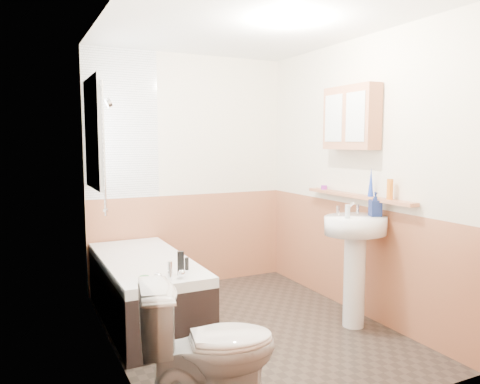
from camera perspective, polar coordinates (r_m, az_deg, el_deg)
name	(u,v)px	position (r m, az deg, el deg)	size (l,w,h in m)	color
floor	(248,328)	(4.13, 0.95, -16.29)	(2.80, 2.80, 0.00)	black
ceiling	(248,24)	(3.92, 1.02, 19.78)	(2.80, 2.80, 0.00)	white
wall_back	(189,172)	(5.12, -6.21, 2.49)	(2.20, 0.02, 2.50)	#EEE1C4
wall_front	(365,202)	(2.66, 14.94, -1.13)	(2.20, 0.02, 2.50)	#EEE1C4
wall_left	(110,188)	(3.47, -15.58, 0.53)	(0.02, 2.80, 2.50)	#EEE1C4
wall_right	(355,177)	(4.44, 13.86, 1.78)	(0.02, 2.80, 2.50)	#EEE1C4
wainscot_right	(351,257)	(4.55, 13.39, -7.70)	(0.01, 2.80, 1.00)	#B46F4A
wainscot_front	(358,331)	(2.86, 14.21, -16.13)	(2.20, 0.01, 1.00)	#B46F4A
wainscot_back	(191,240)	(5.20, -6.03, -5.80)	(2.20, 0.01, 1.00)	#B46F4A
tile_cladding_left	(113,187)	(3.47, -15.22, 0.55)	(0.01, 2.80, 2.50)	white
tile_return_back	(121,124)	(4.89, -14.28, 8.02)	(0.75, 0.01, 1.50)	white
window	(94,133)	(4.40, -17.40, 6.85)	(0.03, 0.79, 0.99)	white
bathtub	(145,288)	(4.27, -11.45, -11.43)	(0.70, 1.64, 0.71)	black
shower_riser	(105,137)	(4.00, -16.13, 6.51)	(0.10, 0.07, 1.11)	silver
toilet	(209,349)	(2.85, -3.78, -18.54)	(0.44, 0.79, 0.78)	white
sink	(355,248)	(4.09, 13.85, -6.68)	(0.56, 0.45, 1.07)	white
pine_shelf	(357,196)	(4.33, 14.04, -0.48)	(0.10, 1.35, 0.03)	#B46F4A
medicine_cabinet	(351,118)	(4.34, 13.36, 8.80)	(0.16, 0.63, 0.57)	#B46F4A
foam_can	(390,189)	(4.02, 17.80, 0.32)	(0.05, 0.05, 0.17)	orange
green_bottle	(371,182)	(4.18, 15.67, 1.16)	(0.05, 0.05, 0.25)	#19339E
black_jar	(324,187)	(4.71, 10.22, 0.56)	(0.06, 0.06, 0.04)	purple
soap_bottle	(375,211)	(4.08, 16.15, -2.20)	(0.09, 0.20, 0.09)	navy
clear_bottle	(348,212)	(3.91, 12.98, -2.34)	(0.04, 0.04, 0.11)	silver
blue_gel	(181,263)	(3.63, -7.23, -8.58)	(0.05, 0.03, 0.18)	black
cream_jar	(144,279)	(3.50, -11.58, -10.35)	(0.07, 0.07, 0.04)	#388447
orange_bottle	(187,264)	(3.76, -6.51, -8.68)	(0.03, 0.03, 0.10)	black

